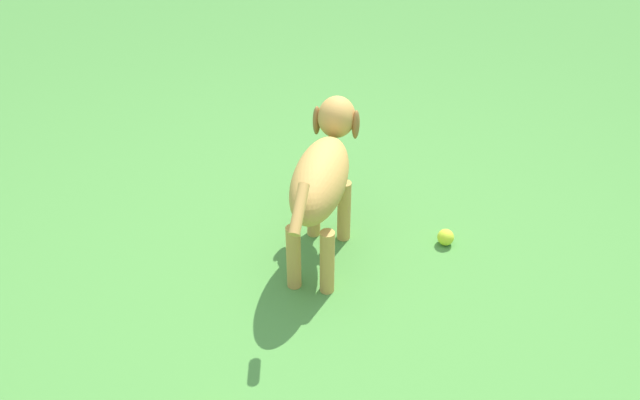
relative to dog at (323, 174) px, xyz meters
The scene contains 3 objects.
ground 0.47m from the dog, 161.35° to the left, with size 14.00×14.00×0.00m, color #478438.
dog is the anchor object (origin of this frame).
tennis_ball_1 0.59m from the dog, 105.37° to the right, with size 0.07×0.07×0.07m, color #C2DA2E.
Camera 1 is at (-1.66, 0.69, 1.71)m, focal length 38.75 mm.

